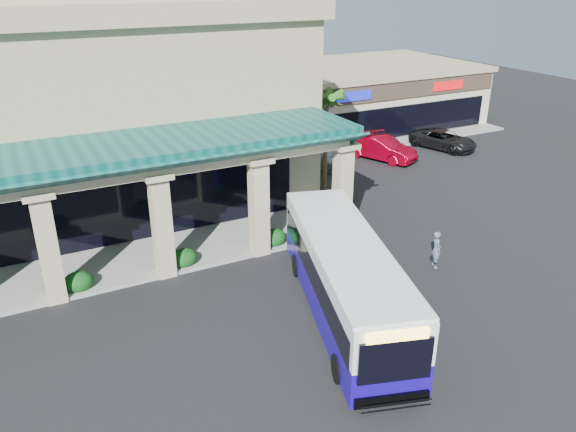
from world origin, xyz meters
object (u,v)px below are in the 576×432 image
pedestrian (436,249)px  car_red (388,147)px  car_gray (443,139)px  transit_bus (345,279)px  car_white (381,148)px  car_silver (320,156)px

pedestrian → car_red: (8.07, 14.35, -0.18)m
car_red → car_gray: car_gray is taller
car_red → car_gray: (4.75, -0.46, 0.01)m
transit_bus → car_white: 19.93m
transit_bus → car_red: size_ratio=2.38×
car_red → transit_bus: bearing=-123.4°
car_silver → car_gray: car_silver is taller
car_white → car_gray: 5.69m
transit_bus → pedestrian: size_ratio=6.52×
car_white → car_silver: bearing=150.1°
transit_bus → pedestrian: 5.92m
transit_bus → car_gray: size_ratio=2.25×
transit_bus → car_white: size_ratio=2.26×
pedestrian → car_white: pedestrian is taller
pedestrian → car_red: size_ratio=0.36×
pedestrian → car_white: bearing=-9.6°
transit_bus → car_white: transit_bus is taller
pedestrian → car_gray: size_ratio=0.35×
pedestrian → car_silver: bearing=7.9°
pedestrian → car_white: size_ratio=0.35×
pedestrian → car_silver: size_ratio=0.40×
car_white → car_red: car_white is taller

